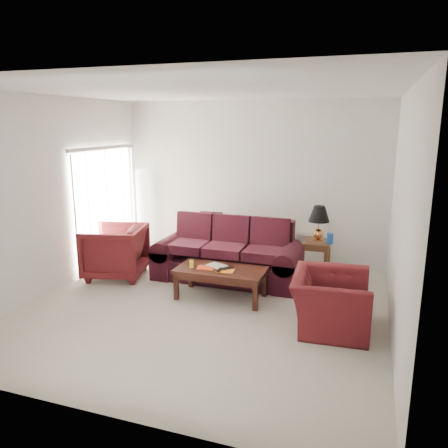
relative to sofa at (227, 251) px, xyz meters
name	(u,v)px	position (x,y,z in m)	size (l,w,h in m)	color
floor	(205,308)	(0.07, -1.23, -0.50)	(5.00, 5.00, 0.00)	beige
blinds	(107,207)	(-2.35, 0.07, 0.58)	(0.10, 2.00, 2.16)	silver
sofa	(227,251)	(0.00, 0.00, 0.00)	(2.44, 1.05, 1.00)	black
throw_pillow	(211,223)	(-0.61, 0.85, 0.25)	(0.42, 0.12, 0.42)	black
end_table	(314,258)	(1.35, 0.71, -0.19)	(0.56, 0.56, 0.61)	#4B3119
table_lamp	(319,223)	(1.40, 0.74, 0.41)	(0.36, 0.36, 0.61)	#D68343
clock	(301,238)	(1.13, 0.58, 0.18)	(0.13, 0.05, 0.13)	silver
blue_canister	(330,239)	(1.62, 0.60, 0.20)	(0.11, 0.11, 0.18)	#194BA5
picture_frame	(310,233)	(1.25, 0.91, 0.19)	(0.13, 0.02, 0.16)	#B6B5BA
floor_lamp	(143,211)	(-2.12, 0.97, 0.36)	(0.28, 0.28, 1.71)	white
armchair_left	(115,251)	(-1.86, -0.49, -0.05)	(0.96, 0.99, 0.90)	#481014
armchair_right	(330,301)	(1.82, -1.27, -0.14)	(1.10, 0.96, 0.71)	#461013
coffee_table	(221,283)	(0.17, -0.81, -0.27)	(1.33, 0.66, 0.47)	black
magazine_red	(206,268)	(-0.05, -0.87, -0.03)	(0.25, 0.19, 0.01)	red
magazine_white	(216,266)	(0.06, -0.72, -0.03)	(0.28, 0.21, 0.02)	silver
magazine_orange	(225,271)	(0.26, -0.90, -0.03)	(0.25, 0.19, 0.01)	orange
remote_a	(220,270)	(0.19, -0.93, -0.01)	(0.05, 0.16, 0.02)	black
remote_b	(228,268)	(0.28, -0.82, -0.01)	(0.05, 0.18, 0.02)	black
yellow_glass	(191,264)	(-0.27, -0.90, 0.02)	(0.07, 0.07, 0.11)	yellow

